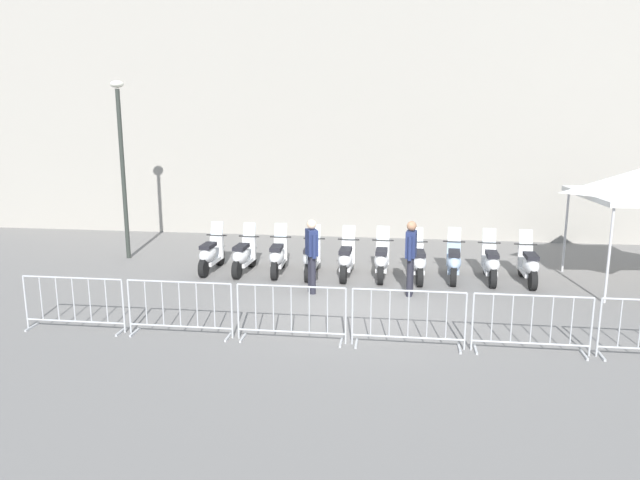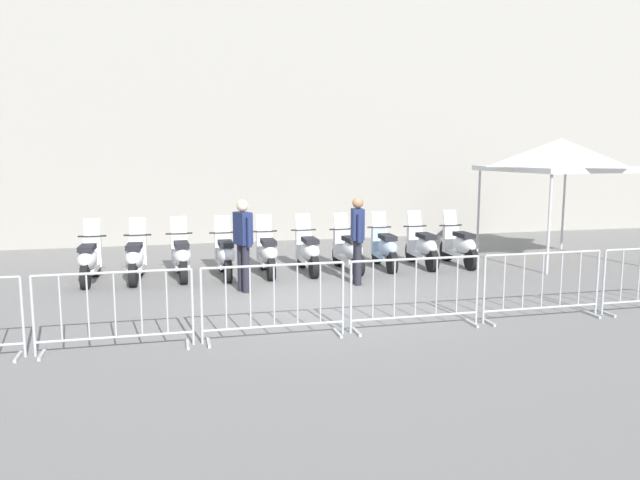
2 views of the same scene
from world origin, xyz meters
The scene contains 20 objects.
ground_plane centered at (0.00, 0.00, 0.00)m, with size 120.00×120.00×0.00m, color slate.
building_facade centered at (0.78, 8.41, 6.28)m, with size 28.00×2.40×12.56m, color #9E998E.
motorcycle_0 centered at (-3.78, 2.72, 0.45)m, with size 0.61×1.72×1.24m.
motorcycle_1 centered at (-2.90, 2.60, 0.45)m, with size 0.63×1.72×1.24m.
motorcycle_2 centered at (-2.00, 2.56, 0.45)m, with size 0.56×1.72×1.24m.
motorcycle_3 centered at (-1.12, 2.39, 0.45)m, with size 0.56×1.73×1.24m.
motorcycle_4 centered at (-0.24, 2.31, 0.45)m, with size 0.59×1.72×1.24m.
motorcycle_5 centered at (0.66, 2.25, 0.45)m, with size 0.58×1.73×1.24m.
motorcycle_6 centered at (1.54, 2.11, 0.45)m, with size 0.56×1.72×1.24m.
motorcycle_7 centered at (2.43, 2.17, 0.45)m, with size 0.64×1.72×1.24m.
motorcycle_8 centered at (3.32, 2.06, 0.45)m, with size 0.59×1.72×1.24m.
motorcycle_9 centered at (4.21, 1.92, 0.45)m, with size 0.56×1.73×1.24m.
barrier_segment_0 centered at (-5.46, -1.64, 0.52)m, with size 2.02×0.61×1.07m.
barrier_segment_1 centered at (-3.36, -1.84, 0.52)m, with size 2.02×0.61×1.07m.
barrier_segment_2 centered at (-1.25, -2.03, 0.52)m, with size 2.02×0.61×1.07m.
barrier_segment_3 centered at (0.86, -2.23, 0.52)m, with size 2.02×0.61×1.07m.
barrier_segment_4 centered at (2.96, -2.42, 0.52)m, with size 2.02×0.61×1.07m.
street_lamp centered at (-6.48, 4.13, 3.05)m, with size 0.36×0.36×4.95m.
officer_near_row_end centered at (-1.04, 0.98, 0.98)m, with size 0.32×0.53×1.73m.
officer_mid_plaza centered at (1.22, 0.88, 0.98)m, with size 0.30×0.54×1.73m.
Camera 1 is at (-0.31, -12.45, 4.17)m, focal length 33.80 mm.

